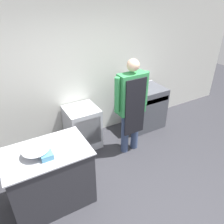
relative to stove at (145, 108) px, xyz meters
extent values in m
plane|color=#2D2D33|center=(-1.29, -1.83, -0.46)|extent=(14.00, 14.00, 0.00)
cube|color=silver|center=(-1.29, 0.38, 0.89)|extent=(8.00, 0.05, 2.70)
cube|color=#2D2D33|center=(-2.41, -0.99, -0.02)|extent=(1.07, 0.71, 0.89)
cube|color=#B2B5BC|center=(-2.41, -0.99, 0.44)|extent=(1.12, 0.74, 0.02)
cube|color=#4C4F56|center=(0.00, 0.00, 0.00)|extent=(0.78, 0.62, 0.92)
cube|color=#B2B5BC|center=(0.00, -0.29, 0.29)|extent=(0.72, 0.03, 0.10)
cube|color=#B2B5BC|center=(0.00, 0.29, 0.47)|extent=(0.78, 0.03, 0.02)
cube|color=silver|center=(-1.49, 0.04, -0.05)|extent=(0.60, 0.60, 0.82)
cube|color=silver|center=(-1.49, -0.25, -0.01)|extent=(0.51, 0.02, 0.57)
cylinder|color=#38476B|center=(-0.88, -0.55, -0.05)|extent=(0.14, 0.14, 0.83)
cylinder|color=#38476B|center=(-0.66, -0.55, -0.05)|extent=(0.14, 0.14, 0.83)
cube|color=#338C4C|center=(-0.77, -0.55, 0.73)|extent=(0.50, 0.22, 0.73)
cube|color=black|center=(-0.77, -0.67, 0.51)|extent=(0.40, 0.02, 1.04)
cylinder|color=#338C4C|center=(-1.06, -0.55, 0.77)|extent=(0.09, 0.09, 0.62)
cylinder|color=#338C4C|center=(-0.48, -0.55, 0.77)|extent=(0.09, 0.09, 0.62)
sphere|color=beige|center=(-0.77, -0.55, 1.23)|extent=(0.21, 0.21, 0.21)
cone|color=#B2B5BC|center=(-2.53, -1.01, 0.50)|extent=(0.34, 0.34, 0.09)
cube|color=teal|center=(-2.43, -1.12, 0.49)|extent=(0.15, 0.15, 0.07)
cylinder|color=#B2B5BC|center=(-0.18, 0.11, 0.58)|extent=(0.31, 0.31, 0.20)
ellipsoid|color=#B2B5BC|center=(-0.18, 0.11, 0.70)|extent=(0.30, 0.30, 0.05)
camera|label=1|loc=(-2.76, -3.34, 2.28)|focal=35.00mm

